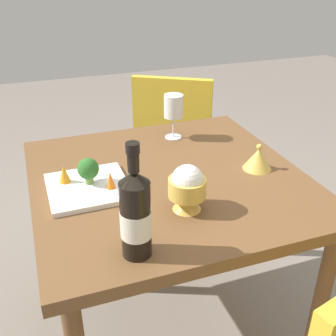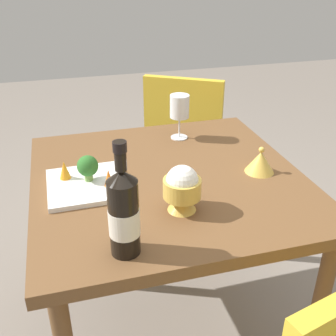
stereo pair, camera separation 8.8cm
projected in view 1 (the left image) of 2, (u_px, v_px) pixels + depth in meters
name	position (u px, v px, depth m)	size (l,w,h in m)	color
ground_plane	(168.00, 326.00, 1.71)	(8.00, 8.00, 0.00)	gray
dining_table	(168.00, 197.00, 1.41)	(0.90, 0.90, 0.72)	brown
chair_by_wall	(174.00, 133.00, 2.19)	(0.55, 0.55, 0.85)	gold
wine_bottle	(136.00, 214.00, 0.97)	(0.08, 0.08, 0.30)	black
wine_glass	(174.00, 107.00, 1.60)	(0.08, 0.08, 0.18)	white
rice_bowl	(187.00, 187.00, 1.16)	(0.11, 0.11, 0.14)	gold
rice_bowl_lid	(258.00, 159.00, 1.40)	(0.10, 0.10, 0.09)	gold
serving_plate	(88.00, 187.00, 1.29)	(0.25, 0.25, 0.02)	white
broccoli_floret	(88.00, 169.00, 1.28)	(0.07, 0.07, 0.09)	#729E4C
carrot_garnish_left	(110.00, 180.00, 1.26)	(0.03, 0.03, 0.06)	orange
carrot_garnish_right	(64.00, 174.00, 1.29)	(0.04, 0.04, 0.06)	orange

